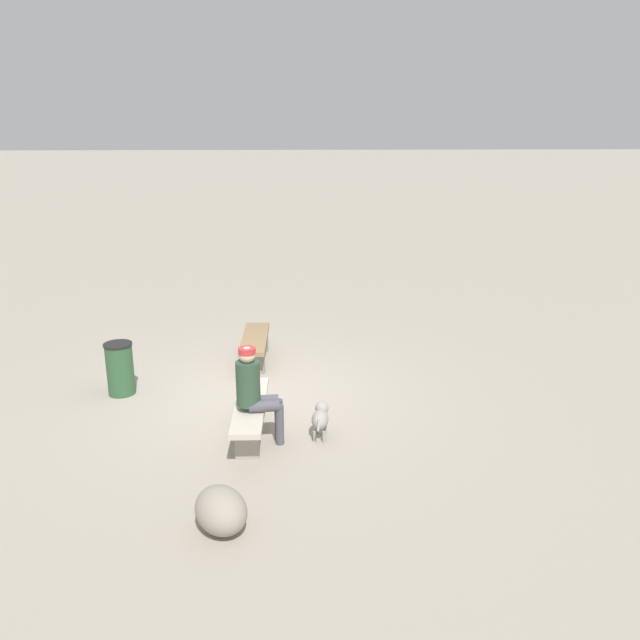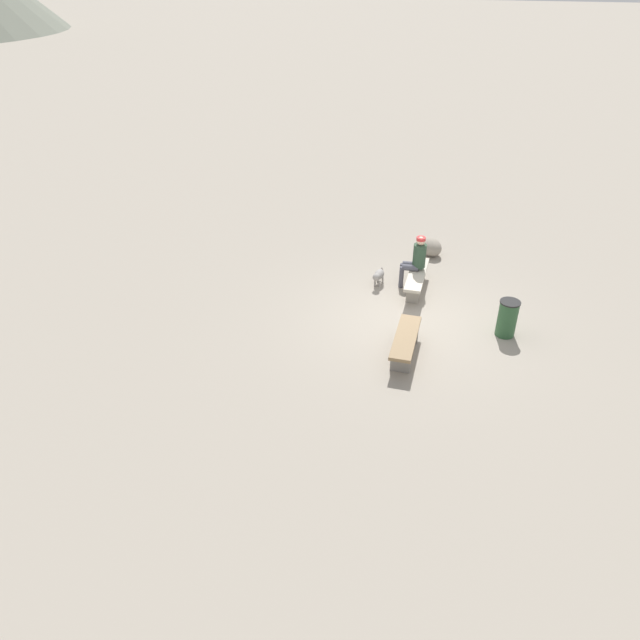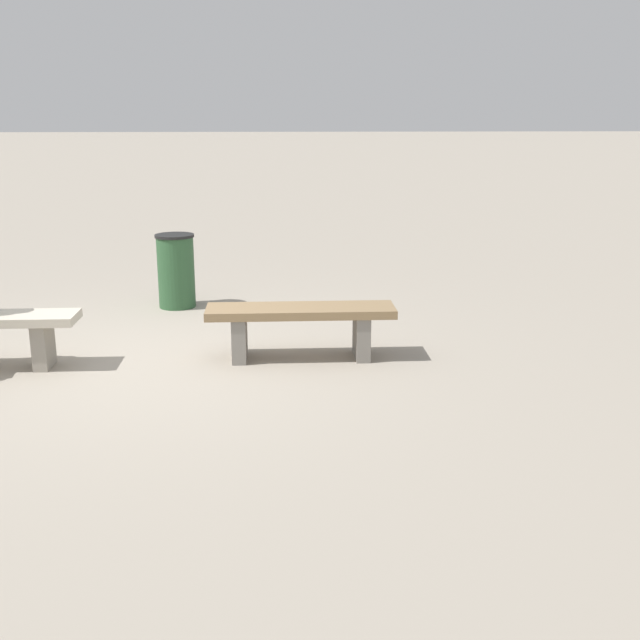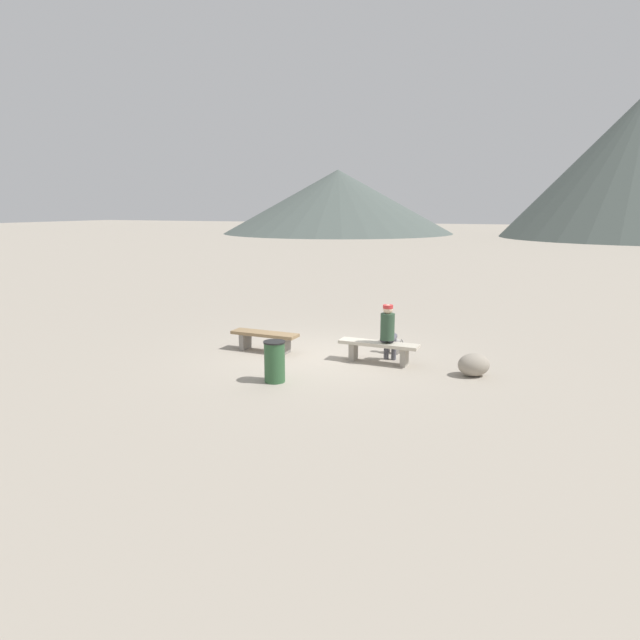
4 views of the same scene
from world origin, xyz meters
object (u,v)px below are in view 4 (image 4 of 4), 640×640
(bench_right, at_px, (378,347))
(trash_bin, at_px, (275,361))
(bench_left, at_px, (265,338))
(dog, at_px, (391,342))
(boulder, at_px, (474,365))
(seated_person, at_px, (388,329))

(bench_right, xyz_separation_m, trash_bin, (-1.50, -2.07, 0.06))
(bench_left, bearing_deg, dog, 20.78)
(trash_bin, xyz_separation_m, boulder, (3.57, 1.88, -0.18))
(dog, xyz_separation_m, boulder, (2.02, -1.11, -0.03))
(bench_left, height_order, boulder, boulder)
(bench_right, xyz_separation_m, boulder, (2.07, -0.19, -0.11))
(bench_left, relative_size, boulder, 2.53)
(bench_left, bearing_deg, bench_right, 2.86)
(bench_right, relative_size, trash_bin, 2.18)
(trash_bin, bearing_deg, seated_person, 51.93)
(bench_left, height_order, bench_right, bench_right)
(dog, height_order, trash_bin, trash_bin)
(dog, distance_m, trash_bin, 3.37)
(bench_left, bearing_deg, seated_person, 4.32)
(bench_left, height_order, dog, bench_left)
(bench_right, relative_size, boulder, 2.73)
(bench_left, xyz_separation_m, trash_bin, (1.28, -1.99, 0.08))
(dog, xyz_separation_m, trash_bin, (-1.54, -2.99, 0.14))
(dog, bearing_deg, seated_person, 107.53)
(bench_left, distance_m, trash_bin, 2.37)
(bench_right, bearing_deg, dog, 88.56)
(bench_right, distance_m, dog, 0.93)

